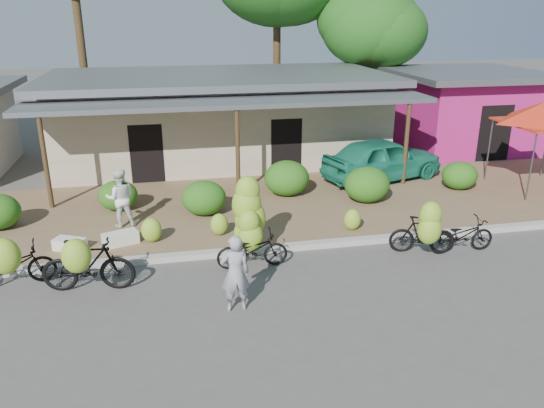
{
  "coord_description": "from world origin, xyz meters",
  "views": [
    {
      "loc": [
        -2.22,
        -9.68,
        5.62
      ],
      "look_at": [
        0.25,
        2.14,
        1.2
      ],
      "focal_mm": 35.0,
      "sensor_mm": 36.0,
      "label": 1
    }
  ],
  "objects_px": {
    "bike_right": "(425,231)",
    "teal_van": "(383,159)",
    "sack_far": "(70,244)",
    "bike_left": "(86,264)",
    "bike_center": "(250,228)",
    "bystander": "(120,198)",
    "bike_far_left": "(10,264)",
    "sack_near": "(120,238)",
    "tree_near_right": "(366,25)",
    "bike_far_right": "(462,235)",
    "vendor": "(235,273)"
  },
  "relations": [
    {
      "from": "tree_near_right",
      "to": "vendor",
      "type": "bearing_deg",
      "value": -118.9
    },
    {
      "from": "vendor",
      "to": "bike_center",
      "type": "bearing_deg",
      "value": -107.74
    },
    {
      "from": "bike_center",
      "to": "bike_right",
      "type": "xyz_separation_m",
      "value": [
        4.14,
        -0.6,
        -0.19
      ]
    },
    {
      "from": "bike_far_left",
      "to": "bike_left",
      "type": "bearing_deg",
      "value": -116.6
    },
    {
      "from": "sack_near",
      "to": "vendor",
      "type": "height_order",
      "value": "vendor"
    },
    {
      "from": "tree_near_right",
      "to": "teal_van",
      "type": "height_order",
      "value": "tree_near_right"
    },
    {
      "from": "bystander",
      "to": "vendor",
      "type": "bearing_deg",
      "value": 114.78
    },
    {
      "from": "bike_center",
      "to": "tree_near_right",
      "type": "bearing_deg",
      "value": -30.35
    },
    {
      "from": "bike_far_left",
      "to": "bike_left",
      "type": "distance_m",
      "value": 1.69
    },
    {
      "from": "bike_center",
      "to": "bike_right",
      "type": "distance_m",
      "value": 4.19
    },
    {
      "from": "bike_center",
      "to": "sack_far",
      "type": "height_order",
      "value": "bike_center"
    },
    {
      "from": "bike_center",
      "to": "sack_near",
      "type": "distance_m",
      "value": 3.4
    },
    {
      "from": "tree_near_right",
      "to": "bystander",
      "type": "xyz_separation_m",
      "value": [
        -10.77,
        -10.41,
        -4.1
      ]
    },
    {
      "from": "teal_van",
      "to": "bike_left",
      "type": "bearing_deg",
      "value": 106.03
    },
    {
      "from": "tree_near_right",
      "to": "bike_far_left",
      "type": "xyz_separation_m",
      "value": [
        -12.89,
        -13.28,
        -4.45
      ]
    },
    {
      "from": "tree_near_right",
      "to": "bike_right",
      "type": "height_order",
      "value": "tree_near_right"
    },
    {
      "from": "bike_left",
      "to": "bike_right",
      "type": "relative_size",
      "value": 1.22
    },
    {
      "from": "bike_left",
      "to": "teal_van",
      "type": "xyz_separation_m",
      "value": [
        9.05,
        5.88,
        0.2
      ]
    },
    {
      "from": "sack_near",
      "to": "bystander",
      "type": "relative_size",
      "value": 0.53
    },
    {
      "from": "tree_near_right",
      "to": "vendor",
      "type": "xyz_separation_m",
      "value": [
        -8.34,
        -15.11,
        -4.21
      ]
    },
    {
      "from": "bike_far_left",
      "to": "bystander",
      "type": "bearing_deg",
      "value": -45.43
    },
    {
      "from": "tree_near_right",
      "to": "bike_center",
      "type": "xyz_separation_m",
      "value": [
        -7.7,
        -13.03,
        -4.16
      ]
    },
    {
      "from": "tree_near_right",
      "to": "bike_far_right",
      "type": "bearing_deg",
      "value": -100.52
    },
    {
      "from": "sack_near",
      "to": "bystander",
      "type": "xyz_separation_m",
      "value": [
        -0.01,
        1.24,
        0.65
      ]
    },
    {
      "from": "sack_near",
      "to": "vendor",
      "type": "bearing_deg",
      "value": -55.11
    },
    {
      "from": "tree_near_right",
      "to": "teal_van",
      "type": "xyz_separation_m",
      "value": [
        -2.24,
        -7.91,
        -4.16
      ]
    },
    {
      "from": "bike_right",
      "to": "sack_near",
      "type": "relative_size",
      "value": 1.94
    },
    {
      "from": "bike_far_left",
      "to": "bike_far_right",
      "type": "relative_size",
      "value": 1.11
    },
    {
      "from": "bike_far_left",
      "to": "bike_left",
      "type": "xyz_separation_m",
      "value": [
        1.61,
        -0.51,
        0.09
      ]
    },
    {
      "from": "bike_right",
      "to": "teal_van",
      "type": "distance_m",
      "value": 5.87
    },
    {
      "from": "sack_far",
      "to": "teal_van",
      "type": "bearing_deg",
      "value": 21.52
    },
    {
      "from": "tree_near_right",
      "to": "bike_left",
      "type": "relative_size",
      "value": 3.38
    },
    {
      "from": "bike_right",
      "to": "bike_far_right",
      "type": "bearing_deg",
      "value": -72.09
    },
    {
      "from": "tree_near_right",
      "to": "bystander",
      "type": "relative_size",
      "value": 4.25
    },
    {
      "from": "bike_right",
      "to": "teal_van",
      "type": "height_order",
      "value": "teal_van"
    },
    {
      "from": "sack_far",
      "to": "tree_near_right",
      "type": "bearing_deg",
      "value": 44.49
    },
    {
      "from": "bystander",
      "to": "sack_near",
      "type": "bearing_deg",
      "value": 88.13
    },
    {
      "from": "bike_left",
      "to": "bike_far_left",
      "type": "bearing_deg",
      "value": 79.85
    },
    {
      "from": "bike_far_left",
      "to": "sack_near",
      "type": "bearing_deg",
      "value": -61.61
    },
    {
      "from": "vendor",
      "to": "bystander",
      "type": "distance_m",
      "value": 5.29
    },
    {
      "from": "bike_right",
      "to": "bystander",
      "type": "relative_size",
      "value": 1.03
    },
    {
      "from": "tree_near_right",
      "to": "bike_right",
      "type": "xyz_separation_m",
      "value": [
        -3.56,
        -13.62,
        -4.35
      ]
    },
    {
      "from": "bike_center",
      "to": "bike_right",
      "type": "height_order",
      "value": "bike_center"
    },
    {
      "from": "bike_far_left",
      "to": "tree_near_right",
      "type": "bearing_deg",
      "value": -53.09
    },
    {
      "from": "vendor",
      "to": "tree_near_right",
      "type": "bearing_deg",
      "value": -119.59
    },
    {
      "from": "bystander",
      "to": "teal_van",
      "type": "relative_size",
      "value": 0.37
    },
    {
      "from": "bike_far_right",
      "to": "sack_near",
      "type": "bearing_deg",
      "value": 75.94
    },
    {
      "from": "bike_left",
      "to": "bike_far_right",
      "type": "distance_m",
      "value": 8.77
    },
    {
      "from": "bike_left",
      "to": "bike_far_right",
      "type": "bearing_deg",
      "value": -81.11
    },
    {
      "from": "tree_near_right",
      "to": "vendor",
      "type": "relative_size",
      "value": 4.23
    }
  ]
}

